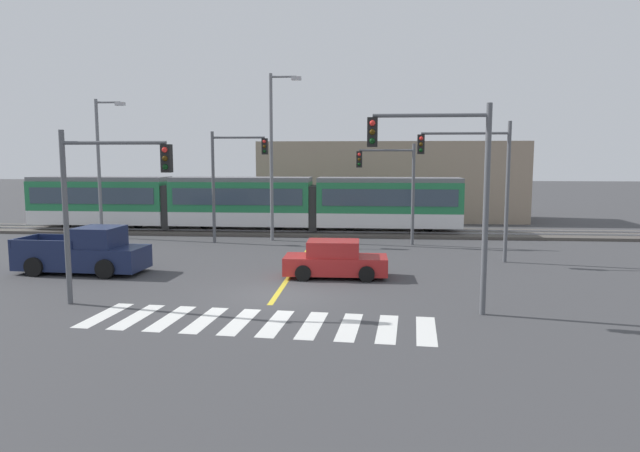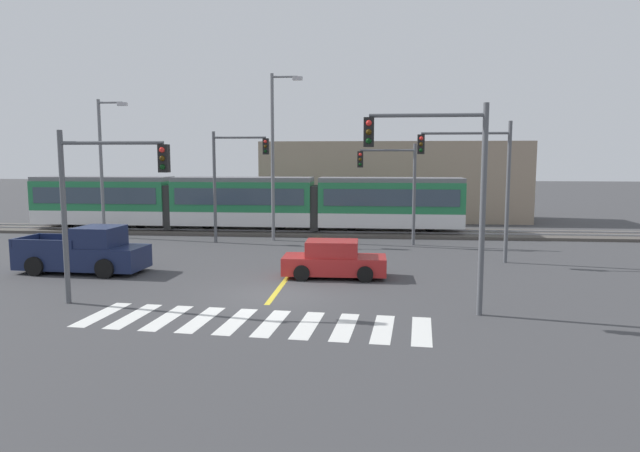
% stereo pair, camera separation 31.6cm
% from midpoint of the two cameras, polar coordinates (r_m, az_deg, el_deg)
% --- Properties ---
extents(ground_plane, '(200.00, 200.00, 0.00)m').
position_cam_midpoint_polar(ground_plane, '(20.55, -4.82, -6.93)').
color(ground_plane, '#3D3D3F').
extents(track_bed, '(120.00, 4.00, 0.18)m').
position_cam_midpoint_polar(track_bed, '(36.74, -0.35, -0.61)').
color(track_bed, '#4C4742').
rests_on(track_bed, ground).
extents(rail_near, '(120.00, 0.08, 0.10)m').
position_cam_midpoint_polar(rail_near, '(36.01, -0.46, -0.54)').
color(rail_near, '#939399').
rests_on(rail_near, track_bed).
extents(rail_far, '(120.00, 0.08, 0.10)m').
position_cam_midpoint_polar(rail_far, '(37.44, -0.25, -0.25)').
color(rail_far, '#939399').
rests_on(rail_far, track_bed).
extents(light_rail_tram, '(28.00, 2.64, 3.43)m').
position_cam_midpoint_polar(light_rail_tram, '(37.35, -8.09, 2.46)').
color(light_rail_tram, silver).
rests_on(light_rail_tram, track_bed).
extents(crosswalk_stripe_0, '(0.76, 2.83, 0.01)m').
position_cam_midpoint_polar(crosswalk_stripe_0, '(19.29, -21.20, -8.30)').
color(crosswalk_stripe_0, silver).
rests_on(crosswalk_stripe_0, ground).
extents(crosswalk_stripe_1, '(0.76, 2.83, 0.01)m').
position_cam_midpoint_polar(crosswalk_stripe_1, '(18.77, -18.27, -8.60)').
color(crosswalk_stripe_1, silver).
rests_on(crosswalk_stripe_1, ground).
extents(crosswalk_stripe_2, '(0.76, 2.83, 0.01)m').
position_cam_midpoint_polar(crosswalk_stripe_2, '(18.29, -15.18, -8.89)').
color(crosswalk_stripe_2, silver).
rests_on(crosswalk_stripe_2, ground).
extents(crosswalk_stripe_3, '(0.76, 2.83, 0.01)m').
position_cam_midpoint_polar(crosswalk_stripe_3, '(17.88, -11.92, -9.17)').
color(crosswalk_stripe_3, silver).
rests_on(crosswalk_stripe_3, ground).
extents(crosswalk_stripe_4, '(0.76, 2.83, 0.01)m').
position_cam_midpoint_polar(crosswalk_stripe_4, '(17.52, -8.52, -9.43)').
color(crosswalk_stripe_4, silver).
rests_on(crosswalk_stripe_4, ground).
extents(crosswalk_stripe_5, '(0.76, 2.83, 0.01)m').
position_cam_midpoint_polar(crosswalk_stripe_5, '(17.22, -4.98, -9.66)').
color(crosswalk_stripe_5, silver).
rests_on(crosswalk_stripe_5, ground).
extents(crosswalk_stripe_6, '(0.76, 2.83, 0.01)m').
position_cam_midpoint_polar(crosswalk_stripe_6, '(16.99, -1.33, -9.87)').
color(crosswalk_stripe_6, silver).
rests_on(crosswalk_stripe_6, ground).
extents(crosswalk_stripe_7, '(0.76, 2.83, 0.01)m').
position_cam_midpoint_polar(crosswalk_stripe_7, '(16.83, 2.41, -10.04)').
color(crosswalk_stripe_7, silver).
rests_on(crosswalk_stripe_7, ground).
extents(crosswalk_stripe_8, '(0.76, 2.83, 0.01)m').
position_cam_midpoint_polar(crosswalk_stripe_8, '(16.74, 6.21, -10.17)').
color(crosswalk_stripe_8, silver).
rests_on(crosswalk_stripe_8, ground).
extents(crosswalk_stripe_9, '(0.76, 2.83, 0.01)m').
position_cam_midpoint_polar(crosswalk_stripe_9, '(16.72, 10.03, -10.25)').
color(crosswalk_stripe_9, silver).
rests_on(crosswalk_stripe_9, ground).
extents(lane_centre_line, '(0.20, 15.98, 0.01)m').
position_cam_midpoint_polar(lane_centre_line, '(26.95, -2.39, -3.57)').
color(lane_centre_line, gold).
rests_on(lane_centre_line, ground).
extents(sedan_crossing, '(4.23, 1.98, 1.52)m').
position_cam_midpoint_polar(sedan_crossing, '(23.40, 1.15, -3.45)').
color(sedan_crossing, '#B22323').
rests_on(sedan_crossing, ground).
extents(pickup_truck, '(5.49, 2.44, 1.98)m').
position_cam_midpoint_polar(pickup_truck, '(26.27, -22.77, -2.53)').
color(pickup_truck, '#192347').
rests_on(pickup_truck, ground).
extents(traffic_light_far_left, '(3.25, 0.38, 6.33)m').
position_cam_midpoint_polar(traffic_light_far_left, '(32.81, -9.18, 5.56)').
color(traffic_light_far_left, '#515459').
rests_on(traffic_light_far_left, ground).
extents(traffic_light_far_right, '(3.25, 0.38, 5.64)m').
position_cam_midpoint_polar(traffic_light_far_right, '(31.99, 7.05, 4.78)').
color(traffic_light_far_right, '#515459').
rests_on(traffic_light_far_right, ground).
extents(traffic_light_near_right, '(3.75, 0.38, 6.53)m').
position_cam_midpoint_polar(traffic_light_near_right, '(17.92, 12.11, 4.89)').
color(traffic_light_near_right, '#515459').
rests_on(traffic_light_near_right, ground).
extents(traffic_light_near_left, '(3.75, 0.38, 5.79)m').
position_cam_midpoint_polar(traffic_light_near_left, '(20.01, -21.42, 3.38)').
color(traffic_light_near_left, '#515459').
rests_on(traffic_light_near_left, ground).
extents(traffic_light_mid_right, '(4.25, 0.38, 6.54)m').
position_cam_midpoint_polar(traffic_light_mid_right, '(27.40, 15.16, 5.39)').
color(traffic_light_mid_right, '#515459').
rests_on(traffic_light_mid_right, ground).
extents(street_lamp_west, '(1.88, 0.28, 8.34)m').
position_cam_midpoint_polar(street_lamp_west, '(37.08, -21.28, 6.14)').
color(street_lamp_west, slate).
rests_on(street_lamp_west, ground).
extents(street_lamp_centre, '(1.87, 0.28, 9.66)m').
position_cam_midpoint_polar(street_lamp_centre, '(33.46, -4.93, 7.70)').
color(street_lamp_centre, slate).
rests_on(street_lamp_centre, ground).
extents(building_backdrop_far, '(20.25, 6.00, 6.06)m').
position_cam_midpoint_polar(building_backdrop_far, '(45.43, 6.82, 4.51)').
color(building_backdrop_far, gray).
rests_on(building_backdrop_far, ground).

